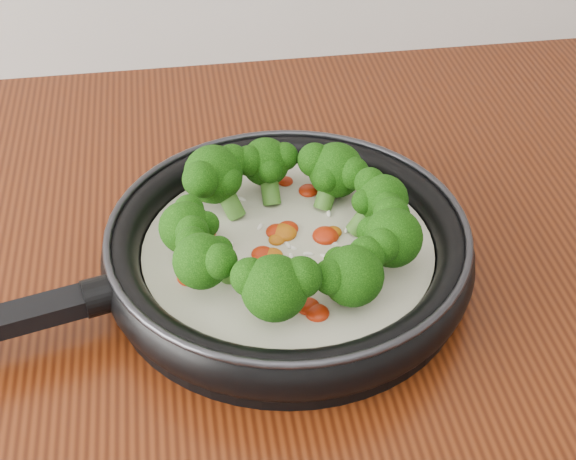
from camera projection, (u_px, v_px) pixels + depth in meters
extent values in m
cylinder|color=black|center=(288.00, 270.00, 0.72)|extent=(0.36, 0.36, 0.01)
torus|color=black|center=(288.00, 249.00, 0.71)|extent=(0.38, 0.38, 0.03)
torus|color=#2D2D33|center=(288.00, 230.00, 0.69)|extent=(0.37, 0.37, 0.01)
cylinder|color=black|center=(102.00, 295.00, 0.66)|extent=(0.04, 0.04, 0.03)
cylinder|color=beige|center=(288.00, 255.00, 0.71)|extent=(0.30, 0.30, 0.02)
ellipsoid|color=#B02108|center=(308.00, 306.00, 0.65)|extent=(0.02, 0.02, 0.01)
ellipsoid|color=#B02108|center=(285.00, 181.00, 0.78)|extent=(0.02, 0.02, 0.01)
ellipsoid|color=#B1570B|center=(284.00, 233.00, 0.72)|extent=(0.03, 0.03, 0.01)
ellipsoid|color=#B02108|center=(262.00, 254.00, 0.70)|extent=(0.03, 0.03, 0.01)
ellipsoid|color=#B02108|center=(308.00, 191.00, 0.76)|extent=(0.02, 0.02, 0.01)
ellipsoid|color=#B1570B|center=(333.00, 232.00, 0.72)|extent=(0.02, 0.02, 0.01)
ellipsoid|color=#B02108|center=(347.00, 183.00, 0.77)|extent=(0.02, 0.02, 0.01)
ellipsoid|color=#B02108|center=(190.00, 277.00, 0.67)|extent=(0.03, 0.03, 0.01)
ellipsoid|color=#B1570B|center=(273.00, 255.00, 0.69)|extent=(0.02, 0.02, 0.01)
ellipsoid|color=#B02108|center=(277.00, 232.00, 0.72)|extent=(0.02, 0.02, 0.01)
ellipsoid|color=#B02108|center=(275.00, 267.00, 0.68)|extent=(0.03, 0.03, 0.01)
ellipsoid|color=#B1570B|center=(191.00, 234.00, 0.72)|extent=(0.03, 0.03, 0.01)
ellipsoid|color=#B02108|center=(207.00, 234.00, 0.72)|extent=(0.02, 0.02, 0.01)
ellipsoid|color=#B02108|center=(326.00, 236.00, 0.71)|extent=(0.03, 0.03, 0.01)
ellipsoid|color=#B1570B|center=(277.00, 240.00, 0.71)|extent=(0.02, 0.02, 0.01)
ellipsoid|color=#B02108|center=(288.00, 228.00, 0.72)|extent=(0.02, 0.02, 0.01)
ellipsoid|color=#B02108|center=(317.00, 313.00, 0.64)|extent=(0.02, 0.02, 0.01)
ellipsoid|color=#B1570B|center=(335.00, 261.00, 0.69)|extent=(0.03, 0.03, 0.01)
ellipsoid|color=white|center=(172.00, 230.00, 0.72)|extent=(0.01, 0.01, 0.00)
ellipsoid|color=white|center=(333.00, 243.00, 0.71)|extent=(0.01, 0.01, 0.00)
ellipsoid|color=white|center=(301.00, 278.00, 0.67)|extent=(0.00, 0.01, 0.00)
ellipsoid|color=white|center=(231.00, 246.00, 0.70)|extent=(0.01, 0.01, 0.00)
ellipsoid|color=white|center=(291.00, 257.00, 0.69)|extent=(0.00, 0.01, 0.00)
ellipsoid|color=white|center=(260.00, 227.00, 0.72)|extent=(0.01, 0.01, 0.00)
ellipsoid|color=white|center=(329.00, 213.00, 0.74)|extent=(0.01, 0.01, 0.00)
ellipsoid|color=white|center=(210.00, 258.00, 0.69)|extent=(0.01, 0.01, 0.00)
ellipsoid|color=white|center=(293.00, 248.00, 0.70)|extent=(0.01, 0.01, 0.00)
ellipsoid|color=white|center=(347.00, 230.00, 0.72)|extent=(0.01, 0.01, 0.00)
ellipsoid|color=white|center=(197.00, 196.00, 0.76)|extent=(0.01, 0.01, 0.00)
ellipsoid|color=white|center=(288.00, 245.00, 0.71)|extent=(0.01, 0.01, 0.00)
ellipsoid|color=white|center=(325.00, 257.00, 0.69)|extent=(0.01, 0.01, 0.00)
ellipsoid|color=white|center=(285.00, 261.00, 0.69)|extent=(0.01, 0.00, 0.00)
ellipsoid|color=white|center=(259.00, 278.00, 0.67)|extent=(0.01, 0.01, 0.00)
ellipsoid|color=white|center=(287.00, 285.00, 0.67)|extent=(0.01, 0.00, 0.00)
ellipsoid|color=white|center=(242.00, 199.00, 0.76)|extent=(0.01, 0.01, 0.00)
ellipsoid|color=white|center=(309.00, 254.00, 0.70)|extent=(0.01, 0.01, 0.00)
cylinder|color=#4C842B|center=(364.00, 219.00, 0.71)|extent=(0.03, 0.02, 0.03)
sphere|color=black|center=(383.00, 200.00, 0.71)|extent=(0.05, 0.05, 0.04)
sphere|color=black|center=(370.00, 183.00, 0.71)|extent=(0.03, 0.03, 0.03)
sphere|color=black|center=(387.00, 206.00, 0.69)|extent=(0.03, 0.03, 0.03)
sphere|color=black|center=(364.00, 202.00, 0.70)|extent=(0.03, 0.03, 0.02)
cylinder|color=#4C842B|center=(327.00, 193.00, 0.74)|extent=(0.03, 0.03, 0.03)
sphere|color=black|center=(336.00, 170.00, 0.74)|extent=(0.06, 0.06, 0.05)
sphere|color=black|center=(315.00, 160.00, 0.74)|extent=(0.04, 0.04, 0.03)
sphere|color=black|center=(353.00, 173.00, 0.73)|extent=(0.04, 0.04, 0.03)
sphere|color=black|center=(327.00, 178.00, 0.73)|extent=(0.03, 0.03, 0.02)
cylinder|color=#4C842B|center=(270.00, 187.00, 0.75)|extent=(0.02, 0.03, 0.03)
sphere|color=black|center=(266.00, 162.00, 0.75)|extent=(0.05, 0.05, 0.04)
sphere|color=black|center=(249.00, 161.00, 0.74)|extent=(0.03, 0.03, 0.03)
sphere|color=black|center=(284.00, 156.00, 0.75)|extent=(0.03, 0.03, 0.03)
sphere|color=black|center=(270.00, 171.00, 0.74)|extent=(0.03, 0.03, 0.02)
cylinder|color=#4C842B|center=(229.00, 199.00, 0.73)|extent=(0.03, 0.04, 0.04)
sphere|color=black|center=(213.00, 174.00, 0.73)|extent=(0.06, 0.06, 0.05)
sphere|color=black|center=(201.00, 179.00, 0.71)|extent=(0.04, 0.04, 0.03)
sphere|color=black|center=(232.00, 161.00, 0.74)|extent=(0.04, 0.04, 0.03)
sphere|color=black|center=(227.00, 180.00, 0.72)|extent=(0.03, 0.03, 0.03)
cylinder|color=#4C842B|center=(206.00, 241.00, 0.69)|extent=(0.03, 0.02, 0.03)
sphere|color=black|center=(185.00, 227.00, 0.68)|extent=(0.05, 0.05, 0.04)
sphere|color=black|center=(192.00, 232.00, 0.66)|extent=(0.03, 0.03, 0.03)
sphere|color=black|center=(189.00, 209.00, 0.69)|extent=(0.03, 0.03, 0.03)
sphere|color=black|center=(206.00, 224.00, 0.68)|extent=(0.03, 0.03, 0.02)
cylinder|color=#4C842B|center=(221.00, 269.00, 0.66)|extent=(0.04, 0.03, 0.04)
sphere|color=black|center=(201.00, 261.00, 0.64)|extent=(0.05, 0.05, 0.04)
sphere|color=black|center=(220.00, 261.00, 0.63)|extent=(0.03, 0.03, 0.03)
sphere|color=black|center=(192.00, 243.00, 0.65)|extent=(0.03, 0.03, 0.03)
sphere|color=black|center=(219.00, 250.00, 0.65)|extent=(0.03, 0.03, 0.02)
cylinder|color=#4C842B|center=(278.00, 290.00, 0.64)|extent=(0.02, 0.04, 0.04)
sphere|color=black|center=(275.00, 288.00, 0.62)|extent=(0.06, 0.06, 0.05)
sphere|color=black|center=(301.00, 277.00, 0.62)|extent=(0.04, 0.04, 0.03)
sphere|color=black|center=(250.00, 277.00, 0.62)|extent=(0.04, 0.04, 0.03)
sphere|color=black|center=(278.00, 271.00, 0.63)|extent=(0.03, 0.03, 0.03)
cylinder|color=#4C842B|center=(339.00, 280.00, 0.66)|extent=(0.03, 0.03, 0.03)
sphere|color=black|center=(353.00, 276.00, 0.64)|extent=(0.06, 0.06, 0.05)
sphere|color=black|center=(367.00, 255.00, 0.64)|extent=(0.04, 0.04, 0.03)
sphere|color=black|center=(331.00, 277.00, 0.63)|extent=(0.03, 0.03, 0.03)
sphere|color=black|center=(339.00, 262.00, 0.64)|extent=(0.03, 0.03, 0.02)
cylinder|color=#4C842B|center=(369.00, 250.00, 0.68)|extent=(0.04, 0.03, 0.04)
sphere|color=black|center=(393.00, 238.00, 0.66)|extent=(0.06, 0.06, 0.05)
sphere|color=black|center=(392.00, 215.00, 0.67)|extent=(0.04, 0.04, 0.03)
sphere|color=black|center=(383.00, 245.00, 0.65)|extent=(0.03, 0.03, 0.03)
sphere|color=black|center=(372.00, 231.00, 0.67)|extent=(0.03, 0.03, 0.02)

